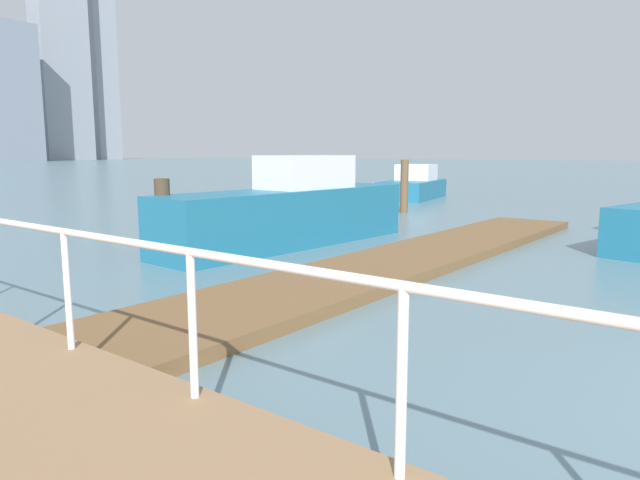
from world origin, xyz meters
TOP-DOWN VIEW (x-y plane):
  - floating_dock at (3.90, 6.95)m, footprint 14.81×2.00m
  - boardwalk_railing at (-3.15, 6.40)m, footprint 0.06×23.38m
  - dock_piling_0 at (1.42, 11.11)m, footprint 0.30×0.30m
  - dock_piling_1 at (12.17, 11.72)m, footprint 0.28×0.28m
  - moored_boat_0 at (4.32, 10.24)m, footprint 6.86×1.90m
  - moored_boat_2 at (18.09, 14.58)m, footprint 4.92×2.88m
  - skyline_tower_4 at (56.05, 140.19)m, footprint 13.31×10.70m
  - skyline_tower_6 at (90.42, 155.62)m, footprint 7.06×6.61m

SIDE VIEW (x-z plane):
  - floating_dock at x=3.90m, z-range 0.00..0.18m
  - moored_boat_2 at x=18.09m, z-range -0.21..1.35m
  - moored_boat_0 at x=4.32m, z-range -0.24..1.81m
  - dock_piling_0 at x=1.42m, z-range 0.00..1.61m
  - dock_piling_1 at x=12.17m, z-range 0.00..1.86m
  - boardwalk_railing at x=-3.15m, z-range 0.70..1.78m
  - skyline_tower_4 at x=56.05m, z-range 0.00..30.89m
  - skyline_tower_6 at x=90.42m, z-range 0.00..69.34m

